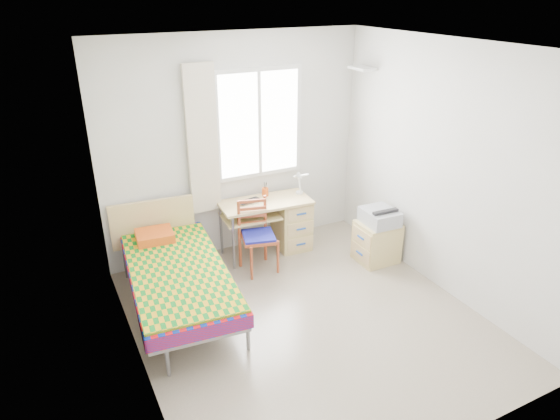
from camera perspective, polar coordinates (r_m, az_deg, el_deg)
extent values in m
plane|color=#BCAD93|center=(5.09, 3.09, -12.33)|extent=(3.50, 3.50, 0.00)
plane|color=white|center=(4.11, 3.93, 18.15)|extent=(3.50, 3.50, 0.00)
plane|color=silver|center=(5.93, -5.11, 7.17)|extent=(3.20, 0.00, 3.20)
plane|color=silver|center=(3.95, -17.07, -2.92)|extent=(0.00, 3.50, 3.50)
plane|color=silver|center=(5.38, 18.40, 4.21)|extent=(0.00, 3.50, 3.50)
cube|color=white|center=(5.95, -2.42, 9.82)|extent=(1.10, 0.04, 1.30)
cube|color=white|center=(5.94, -2.38, 9.80)|extent=(1.00, 0.02, 1.20)
cube|color=white|center=(5.94, -2.35, 9.79)|extent=(0.04, 0.02, 1.20)
cube|color=beige|center=(5.68, -8.85, 7.81)|extent=(0.35, 0.05, 1.70)
cube|color=white|center=(6.14, 9.37, 15.70)|extent=(0.20, 0.32, 0.03)
cube|color=gray|center=(5.13, -11.50, -8.05)|extent=(1.05, 2.02, 0.06)
cube|color=red|center=(5.09, -11.57, -7.31)|extent=(1.09, 2.05, 0.14)
cube|color=gold|center=(5.04, -11.58, -6.66)|extent=(1.06, 1.93, 0.03)
cube|color=tan|center=(5.83, -14.32, -1.38)|extent=(0.94, 0.14, 0.54)
cube|color=#D65E17|center=(5.59, -14.12, -2.87)|extent=(0.42, 0.37, 0.10)
cylinder|color=gray|center=(4.48, -12.72, -16.46)|extent=(0.04, 0.04, 0.31)
cylinder|color=gray|center=(6.03, -10.35, -4.64)|extent=(0.04, 0.04, 0.31)
cube|color=tan|center=(5.96, -1.68, 0.87)|extent=(1.13, 0.58, 0.03)
cube|color=#D7BD6E|center=(6.25, 1.30, -1.41)|extent=(0.42, 0.51, 0.65)
cube|color=#D7BD6E|center=(5.94, -3.41, -0.71)|extent=(0.69, 0.51, 0.02)
cylinder|color=gray|center=(5.77, -5.34, -3.86)|extent=(0.03, 0.03, 0.65)
cylinder|color=gray|center=(6.10, -6.75, -2.26)|extent=(0.03, 0.03, 0.65)
cube|color=brown|center=(5.69, -2.47, -3.21)|extent=(0.45, 0.45, 0.04)
cube|color=navy|center=(5.67, -2.48, -2.97)|extent=(0.42, 0.42, 0.04)
cube|color=brown|center=(5.71, -3.21, -0.24)|extent=(0.33, 0.11, 0.37)
cylinder|color=brown|center=(5.60, -3.27, -6.13)|extent=(0.03, 0.03, 0.41)
cylinder|color=brown|center=(5.88, -1.69, -2.14)|extent=(0.04, 0.04, 0.84)
cube|color=#D7BD6E|center=(6.06, 10.99, -3.58)|extent=(0.46, 0.41, 0.50)
cube|color=tan|center=(5.88, 9.28, -3.10)|extent=(0.01, 0.37, 0.18)
cube|color=tan|center=(5.98, 9.15, -4.87)|extent=(0.01, 0.37, 0.18)
cube|color=#A6A8AE|center=(5.91, 11.33, -0.76)|extent=(0.38, 0.43, 0.17)
cube|color=black|center=(5.87, 11.40, -0.01)|extent=(0.30, 0.35, 0.02)
imported|color=black|center=(5.90, -3.29, 0.88)|extent=(0.32, 0.24, 0.02)
cylinder|color=#D65E17|center=(6.10, -1.70, 2.09)|extent=(0.10, 0.10, 0.10)
cylinder|color=white|center=(6.18, 2.23, 2.01)|extent=(0.09, 0.09, 0.03)
cylinder|color=white|center=(6.13, 2.25, 3.13)|extent=(0.02, 0.11, 0.24)
cylinder|color=white|center=(6.01, 2.47, 3.96)|extent=(0.12, 0.21, 0.10)
cone|color=white|center=(5.88, 2.27, 3.77)|extent=(0.13, 0.14, 0.11)
imported|color=gray|center=(5.91, -3.58, -0.19)|extent=(0.17, 0.22, 0.02)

